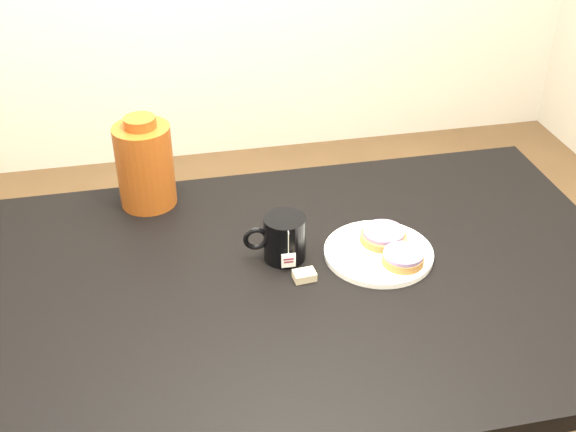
{
  "coord_description": "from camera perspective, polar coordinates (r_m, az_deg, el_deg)",
  "views": [
    {
      "loc": [
        -0.28,
        -1.15,
        1.67
      ],
      "look_at": [
        -0.0,
        0.14,
        0.81
      ],
      "focal_mm": 45.0,
      "sensor_mm": 36.0,
      "label": 1
    }
  ],
  "objects": [
    {
      "name": "bagel_package",
      "position": [
        1.72,
        -11.24,
        4.02
      ],
      "size": [
        0.18,
        0.18,
        0.22
      ],
      "rotation": [
        0.0,
        0.0,
        0.43
      ],
      "color": "#5D260C",
      "rests_on": "table"
    },
    {
      "name": "mug",
      "position": [
        1.52,
        -0.35,
        -1.74
      ],
      "size": [
        0.14,
        0.1,
        0.1
      ],
      "rotation": [
        0.0,
        0.0,
        -0.05
      ],
      "color": "black",
      "rests_on": "table"
    },
    {
      "name": "bagel_front",
      "position": [
        1.52,
        9.08,
        -3.28
      ],
      "size": [
        0.12,
        0.12,
        0.03
      ],
      "color": "brown",
      "rests_on": "plate"
    },
    {
      "name": "table",
      "position": [
        1.55,
        1.21,
        -7.3
      ],
      "size": [
        1.4,
        0.9,
        0.75
      ],
      "color": "black",
      "rests_on": "ground_plane"
    },
    {
      "name": "teabag_pouch",
      "position": [
        1.49,
        1.31,
        -4.72
      ],
      "size": [
        0.05,
        0.04,
        0.02
      ],
      "primitive_type": "cube",
      "rotation": [
        0.0,
        0.0,
        0.09
      ],
      "color": "#C6B793",
      "rests_on": "table"
    },
    {
      "name": "plate",
      "position": [
        1.56,
        7.17,
        -2.84
      ],
      "size": [
        0.23,
        0.23,
        0.02
      ],
      "color": "white",
      "rests_on": "table"
    },
    {
      "name": "bagel_back",
      "position": [
        1.59,
        7.55,
        -1.55
      ],
      "size": [
        0.14,
        0.14,
        0.03
      ],
      "color": "brown",
      "rests_on": "plate"
    }
  ]
}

